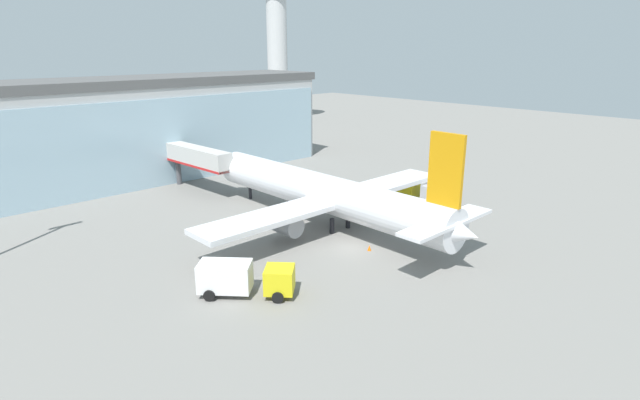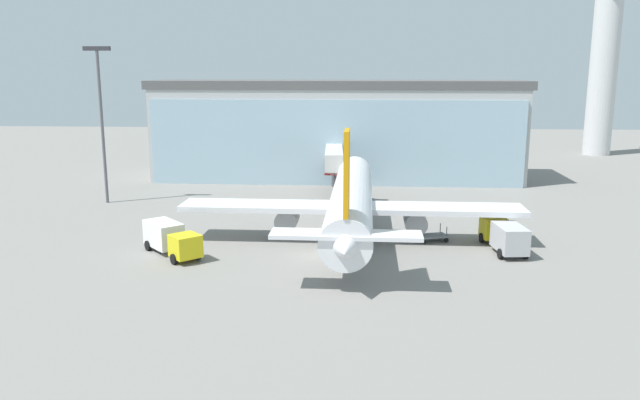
% 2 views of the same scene
% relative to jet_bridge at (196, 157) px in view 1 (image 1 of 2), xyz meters
% --- Properties ---
extents(ground, '(240.00, 240.00, 0.00)m').
position_rel_jet_bridge_xyz_m(ground, '(-0.07, -27.89, -4.50)').
color(ground, gray).
extents(terminal_building, '(53.83, 13.56, 14.36)m').
position_rel_jet_bridge_xyz_m(terminal_building, '(-0.07, 11.84, 2.68)').
color(terminal_building, '#B0B0B0').
rests_on(terminal_building, ground).
extents(jet_bridge, '(2.74, 12.93, 5.88)m').
position_rel_jet_bridge_xyz_m(jet_bridge, '(0.00, 0.00, 0.00)').
color(jet_bridge, beige).
rests_on(jet_bridge, ground).
extents(control_tower, '(10.63, 10.63, 37.72)m').
position_rel_jet_bridge_xyz_m(control_tower, '(48.28, 41.20, 19.09)').
color(control_tower, silver).
rests_on(control_tower, ground).
extents(airplane, '(32.17, 35.97, 11.73)m').
position_rel_jet_bridge_xyz_m(airplane, '(2.54, -21.76, -0.96)').
color(airplane, silver).
rests_on(airplane, ground).
extents(catering_truck, '(6.54, 6.88, 2.65)m').
position_rel_jet_bridge_xyz_m(catering_truck, '(-13.14, -28.35, -3.03)').
color(catering_truck, yellow).
rests_on(catering_truck, ground).
extents(fuel_truck, '(3.20, 7.51, 2.65)m').
position_rel_jet_bridge_xyz_m(fuel_truck, '(16.25, -25.46, -3.03)').
color(fuel_truck, yellow).
rests_on(fuel_truck, ground).
extents(baggage_cart, '(3.15, 2.35, 1.50)m').
position_rel_jet_bridge_xyz_m(baggage_cart, '(10.24, -22.61, -4.00)').
color(baggage_cart, slate).
rests_on(baggage_cart, ground).
extents(safety_cone_nose, '(0.36, 0.36, 0.55)m').
position_rel_jet_bridge_xyz_m(safety_cone_nose, '(0.61, -29.42, -4.22)').
color(safety_cone_nose, orange).
rests_on(safety_cone_nose, ground).
extents(safety_cone_wingtip, '(0.36, 0.36, 0.55)m').
position_rel_jet_bridge_xyz_m(safety_cone_wingtip, '(-11.84, -24.50, -4.22)').
color(safety_cone_wingtip, orange).
rests_on(safety_cone_wingtip, ground).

